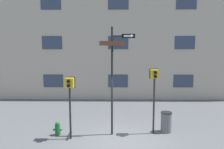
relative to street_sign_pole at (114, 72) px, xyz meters
name	(u,v)px	position (x,y,z in m)	size (l,w,h in m)	color
ground_plane	(121,140)	(0.29, -0.56, -2.79)	(60.00, 60.00, 0.00)	#515154
building_facade	(118,23)	(0.29, 6.97, 2.82)	(24.00, 0.63, 11.20)	tan
street_sign_pole	(114,72)	(0.00, 0.00, 0.00)	(1.49, 0.92, 4.68)	black
pedestrian_signal_left	(70,90)	(-1.81, -0.50, -0.72)	(0.41, 0.40, 2.61)	black
pedestrian_signal_right	(154,83)	(1.76, 0.13, -0.51)	(0.41, 0.40, 2.89)	black
fire_hydrant	(58,129)	(-2.45, -0.10, -2.50)	(0.39, 0.23, 0.60)	#196028
trash_bin	(166,122)	(2.37, 0.32, -2.32)	(0.50, 0.50, 0.92)	#59595B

